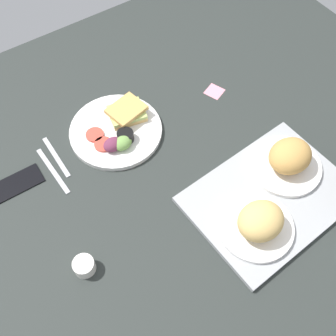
{
  "coord_description": "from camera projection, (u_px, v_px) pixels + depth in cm",
  "views": [
    {
      "loc": [
        36.65,
        54.54,
        102.68
      ],
      "look_at": [
        2.0,
        3.0,
        4.0
      ],
      "focal_mm": 43.11,
      "sensor_mm": 36.0,
      "label": 1
    }
  ],
  "objects": [
    {
      "name": "knife",
      "position": [
        53.0,
        170.0,
        1.21
      ],
      "size": [
        2.28,
        19.04,
        0.5
      ],
      "primitive_type": "cube",
      "rotation": [
        0.0,
        0.0,
        1.62
      ],
      "color": "#B7B7BC",
      "rests_on": "ground_plane"
    },
    {
      "name": "ground_plane",
      "position": [
        168.0,
        168.0,
        1.23
      ],
      "size": [
        190.0,
        150.0,
        3.0
      ],
      "primitive_type": "cube",
      "color": "#282D2B"
    },
    {
      "name": "plate_with_salad",
      "position": [
        118.0,
        129.0,
        1.27
      ],
      "size": [
        29.3,
        29.3,
        5.4
      ],
      "color": "white",
      "rests_on": "ground_plane"
    },
    {
      "name": "serving_tray",
      "position": [
        270.0,
        197.0,
        1.15
      ],
      "size": [
        46.96,
        35.73,
        1.6
      ],
      "primitive_type": "cube",
      "rotation": [
        0.0,
        0.0,
        0.06
      ],
      "color": "#9EA0A3",
      "rests_on": "ground_plane"
    },
    {
      "name": "espresso_cup",
      "position": [
        84.0,
        266.0,
        1.03
      ],
      "size": [
        5.6,
        5.6,
        4.0
      ],
      "primitive_type": "cylinder",
      "color": "silver",
      "rests_on": "ground_plane"
    },
    {
      "name": "cell_phone",
      "position": [
        18.0,
        183.0,
        1.18
      ],
      "size": [
        14.52,
        7.44,
        0.8
      ],
      "primitive_type": "cube",
      "rotation": [
        0.0,
        0.0,
        -0.02
      ],
      "color": "black",
      "rests_on": "ground_plane"
    },
    {
      "name": "bread_plate_near",
      "position": [
        288.0,
        159.0,
        1.16
      ],
      "size": [
        21.27,
        21.27,
        10.19
      ],
      "color": "white",
      "rests_on": "serving_tray"
    },
    {
      "name": "sticky_note",
      "position": [
        214.0,
        91.0,
        1.38
      ],
      "size": [
        7.29,
        7.29,
        0.12
      ],
      "primitive_type": "cube",
      "rotation": [
        0.0,
        0.0,
        0.38
      ],
      "color": "pink",
      "rests_on": "ground_plane"
    },
    {
      "name": "fork",
      "position": [
        56.0,
        157.0,
        1.23
      ],
      "size": [
        1.47,
        17.01,
        0.5
      ],
      "primitive_type": "cube",
      "rotation": [
        0.0,
        0.0,
        1.58
      ],
      "color": "#B7B7BC",
      "rests_on": "ground_plane"
    },
    {
      "name": "bread_plate_far",
      "position": [
        259.0,
        223.0,
        1.06
      ],
      "size": [
        20.72,
        20.72,
        10.08
      ],
      "color": "white",
      "rests_on": "serving_tray"
    }
  ]
}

